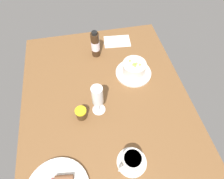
{
  "coord_description": "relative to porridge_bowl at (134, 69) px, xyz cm",
  "views": [
    {
      "loc": [
        -50.76,
        7.22,
        81.65
      ],
      "look_at": [
        1.9,
        -3.36,
        5.85
      ],
      "focal_mm": 30.61,
      "sensor_mm": 36.0,
      "label": 1
    }
  ],
  "objects": [
    {
      "name": "coffee_cup",
      "position": [
        -46.1,
        13.17,
        -1.08
      ],
      "size": [
        12.39,
        12.57,
        5.8
      ],
      "color": "silver",
      "rests_on": "ground_plane"
    },
    {
      "name": "cutlery_setting",
      "position": [
        28.01,
        3.69,
        -3.59
      ],
      "size": [
        12.68,
        17.45,
        0.9
      ],
      "color": "silver",
      "rests_on": "ground_plane"
    },
    {
      "name": "porridge_bowl",
      "position": [
        0.0,
        0.0,
        0.0
      ],
      "size": [
        19.6,
        19.6,
        8.83
      ],
      "color": "silver",
      "rests_on": "ground_plane"
    },
    {
      "name": "ground_plane",
      "position": [
        -14.34,
        17.97,
        -5.37
      ],
      "size": [
        110.0,
        84.0,
        3.0
      ],
      "primitive_type": "cube",
      "color": "brown"
    },
    {
      "name": "jam_jar",
      "position": [
        -20.95,
        30.89,
        -0.97
      ],
      "size": [
        5.29,
        5.29,
        5.72
      ],
      "color": "#422D17",
      "rests_on": "ground_plane"
    },
    {
      "name": "sauce_bottle_brown",
      "position": [
        18.83,
        17.93,
        3.85
      ],
      "size": [
        4.94,
        4.94,
        16.66
      ],
      "color": "#382314",
      "rests_on": "ground_plane"
    },
    {
      "name": "wine_glass",
      "position": [
        -18.94,
        22.41,
        7.73
      ],
      "size": [
        6.32,
        6.32,
        17.69
      ],
      "color": "white",
      "rests_on": "ground_plane"
    }
  ]
}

